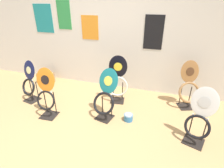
% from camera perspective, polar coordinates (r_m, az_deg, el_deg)
% --- Properties ---
extents(ground_plane, '(14.00, 14.00, 0.00)m').
position_cam_1_polar(ground_plane, '(2.94, -15.01, -16.46)').
color(ground_plane, tan).
extents(wall_back, '(8.00, 0.07, 2.60)m').
position_cam_1_polar(wall_back, '(4.01, -2.01, 16.88)').
color(wall_back, silver).
rests_on(wall_back, ground_plane).
extents(toilet_seat_display_orange_sun, '(0.36, 0.30, 0.91)m').
position_cam_1_polar(toilet_seat_display_orange_sun, '(3.27, -20.71, -3.07)').
color(toilet_seat_display_orange_sun, black).
rests_on(toilet_seat_display_orange_sun, ground_plane).
extents(toilet_seat_display_jazz_black, '(0.44, 0.32, 0.98)m').
position_cam_1_polar(toilet_seat_display_jazz_black, '(3.50, 1.85, 1.02)').
color(toilet_seat_display_jazz_black, black).
rests_on(toilet_seat_display_jazz_black, ground_plane).
extents(toilet_seat_display_white_plain, '(0.43, 0.40, 0.87)m').
position_cam_1_polar(toilet_seat_display_white_plain, '(2.83, 26.65, -10.25)').
color(toilet_seat_display_white_plain, black).
rests_on(toilet_seat_display_white_plain, ground_plane).
extents(toilet_seat_display_teal_sax, '(0.46, 0.46, 0.89)m').
position_cam_1_polar(toilet_seat_display_teal_sax, '(3.04, -2.25, -4.49)').
color(toilet_seat_display_teal_sax, black).
rests_on(toilet_seat_display_teal_sax, ground_plane).
extents(toilet_seat_display_navy_moon, '(0.38, 0.33, 0.85)m').
position_cam_1_polar(toilet_seat_display_navy_moon, '(3.95, -25.42, 0.39)').
color(toilet_seat_display_navy_moon, black).
rests_on(toilet_seat_display_navy_moon, ground_plane).
extents(toilet_seat_display_woodgrain, '(0.46, 0.41, 0.92)m').
position_cam_1_polar(toilet_seat_display_woodgrain, '(3.64, 23.82, -1.15)').
color(toilet_seat_display_woodgrain, black).
rests_on(toilet_seat_display_woodgrain, ground_plane).
extents(paint_can, '(0.16, 0.16, 0.13)m').
position_cam_1_polar(paint_can, '(3.15, 5.39, -10.69)').
color(paint_can, teal).
rests_on(paint_can, ground_plane).
extents(storage_box, '(0.39, 0.34, 0.27)m').
position_cam_1_polar(storage_box, '(4.76, -20.78, 1.93)').
color(storage_box, '#A37F51').
rests_on(storage_box, ground_plane).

